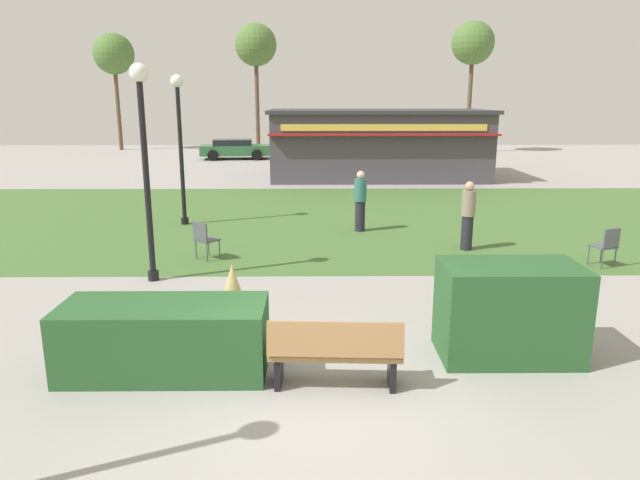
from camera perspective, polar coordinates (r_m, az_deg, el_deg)
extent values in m
plane|color=#999691|center=(7.25, -0.58, -16.11)|extent=(80.00, 80.00, 0.00)
cube|color=#446B33|center=(17.86, -0.58, 2.19)|extent=(36.00, 12.00, 0.01)
cube|color=#9E7547|center=(7.51, 1.53, -11.11)|extent=(1.72, 0.56, 0.06)
cube|color=#9E7547|center=(7.19, 1.53, -9.83)|extent=(1.70, 0.20, 0.44)
cube|color=black|center=(7.65, -4.10, -12.54)|extent=(0.10, 0.44, 0.45)
cube|color=black|center=(7.64, 7.14, -12.65)|extent=(0.10, 0.44, 0.45)
cube|color=#9E7547|center=(7.51, -4.76, -10.16)|extent=(0.08, 0.44, 0.06)
cube|color=#9E7547|center=(7.50, 7.84, -10.28)|extent=(0.08, 0.44, 0.06)
cube|color=#28562B|center=(8.11, -15.16, -9.41)|extent=(2.73, 1.10, 0.97)
cube|color=#28562B|center=(8.65, 18.24, -6.72)|extent=(1.94, 1.10, 1.37)
cone|color=tan|center=(8.88, 13.27, -6.56)|extent=(0.63, 0.63, 1.16)
cone|color=tan|center=(8.78, -8.60, -6.25)|extent=(0.76, 0.76, 1.24)
cylinder|color=black|center=(12.26, -16.19, -3.39)|extent=(0.22, 0.22, 0.20)
cylinder|color=black|center=(11.86, -16.80, 5.26)|extent=(0.12, 0.12, 3.93)
sphere|color=white|center=(11.75, -17.55, 15.57)|extent=(0.36, 0.36, 0.36)
cylinder|color=black|center=(17.46, -13.25, 1.87)|extent=(0.22, 0.22, 0.20)
cylinder|color=black|center=(17.18, -13.60, 7.97)|extent=(0.12, 0.12, 3.93)
sphere|color=white|center=(17.11, -14.02, 15.06)|extent=(0.36, 0.36, 0.36)
cylinder|color=#2D4233|center=(8.72, 22.27, -9.05)|extent=(0.52, 0.52, 0.76)
cube|color=#47424C|center=(27.30, 5.70, 9.31)|extent=(9.68, 4.95, 2.96)
cube|color=#333338|center=(27.23, 5.78, 12.58)|extent=(9.98, 5.25, 0.16)
cube|color=maroon|center=(24.63, 6.40, 10.32)|extent=(9.78, 0.36, 0.08)
cube|color=#D8CC4C|center=(24.77, 6.38, 11.03)|extent=(8.71, 0.04, 0.28)
cube|color=#4C5156|center=(13.50, -11.12, 0.02)|extent=(0.62, 0.62, 0.04)
cube|color=#4C5156|center=(13.32, -11.80, 0.77)|extent=(0.37, 0.30, 0.44)
cylinder|color=#4C5156|center=(13.53, -9.94, -0.87)|extent=(0.03, 0.03, 0.45)
cylinder|color=#4C5156|center=(13.81, -11.00, -0.62)|extent=(0.03, 0.03, 0.45)
cylinder|color=#4C5156|center=(13.29, -11.14, -1.20)|extent=(0.03, 0.03, 0.45)
cylinder|color=#4C5156|center=(13.57, -12.20, -0.94)|extent=(0.03, 0.03, 0.45)
cube|color=#4C5156|center=(14.12, 26.26, -0.56)|extent=(0.57, 0.57, 0.04)
cube|color=#4C5156|center=(13.95, 26.95, 0.12)|extent=(0.43, 0.19, 0.44)
cylinder|color=#4C5156|center=(14.44, 26.13, -1.18)|extent=(0.03, 0.03, 0.45)
cylinder|color=#4C5156|center=(14.16, 25.08, -1.34)|extent=(0.03, 0.03, 0.45)
cylinder|color=#4C5156|center=(14.19, 27.24, -1.55)|extent=(0.03, 0.03, 0.45)
cylinder|color=#4C5156|center=(13.92, 26.19, -1.71)|extent=(0.03, 0.03, 0.45)
cylinder|color=#23232D|center=(14.50, 14.36, 0.70)|extent=(0.28, 0.28, 0.85)
cylinder|color=gray|center=(14.35, 14.53, 3.55)|extent=(0.34, 0.34, 0.62)
sphere|color=tan|center=(14.29, 14.64, 5.21)|extent=(0.22, 0.22, 0.22)
cylinder|color=#23232D|center=(16.09, 3.99, 2.38)|extent=(0.28, 0.28, 0.85)
cylinder|color=#336B66|center=(15.96, 4.04, 4.97)|extent=(0.34, 0.34, 0.62)
sphere|color=beige|center=(15.90, 4.06, 6.46)|extent=(0.22, 0.22, 0.22)
cube|color=#2D6638|center=(35.96, -8.39, 8.83)|extent=(4.36, 2.21, 0.60)
cube|color=black|center=(35.93, -8.66, 9.50)|extent=(2.46, 1.81, 0.44)
cylinder|color=black|center=(36.87, -6.29, 8.65)|extent=(0.66, 0.28, 0.64)
cylinder|color=black|center=(35.04, -6.28, 8.38)|extent=(0.66, 0.28, 0.64)
cylinder|color=black|center=(36.96, -10.37, 8.53)|extent=(0.66, 0.28, 0.64)
cylinder|color=black|center=(35.13, -10.57, 8.25)|extent=(0.66, 0.28, 0.64)
cube|color=maroon|center=(35.63, 0.18, 8.93)|extent=(4.36, 2.21, 0.60)
cube|color=black|center=(35.58, -0.06, 9.62)|extent=(2.46, 1.81, 0.44)
cylinder|color=black|center=(36.73, 2.06, 8.71)|extent=(0.66, 0.28, 0.64)
cylinder|color=black|center=(34.92, 2.50, 8.43)|extent=(0.66, 0.28, 0.64)
cylinder|color=black|center=(36.45, -2.04, 8.67)|extent=(0.66, 0.28, 0.64)
cylinder|color=black|center=(34.62, -1.81, 8.39)|extent=(0.66, 0.28, 0.64)
cylinder|color=brown|center=(41.09, 14.57, 12.63)|extent=(0.28, 0.28, 6.07)
sphere|color=#4C7233|center=(41.24, 14.94, 18.37)|extent=(2.80, 2.80, 2.80)
cylinder|color=brown|center=(40.71, -6.24, 12.93)|extent=(0.28, 0.28, 6.01)
sphere|color=#4C7233|center=(40.85, -6.39, 18.69)|extent=(2.80, 2.80, 2.80)
cylinder|color=brown|center=(44.37, -19.37, 12.01)|extent=(0.28, 0.28, 5.54)
sphere|color=#4C7233|center=(44.46, -19.79, 16.99)|extent=(2.80, 2.80, 2.80)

